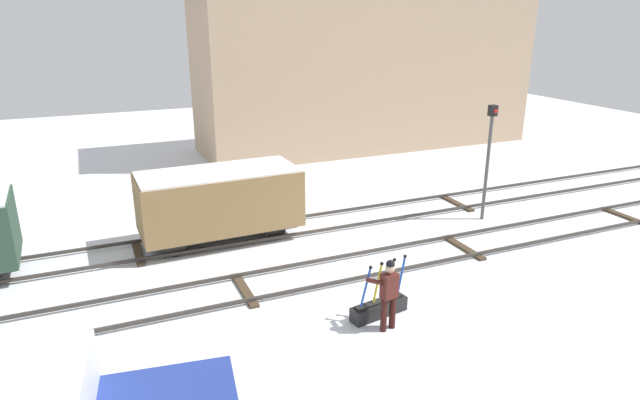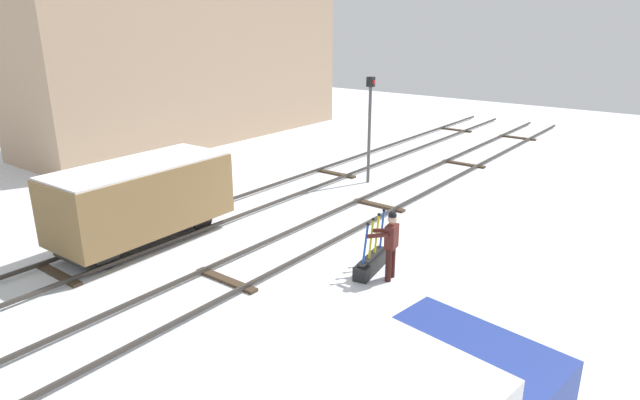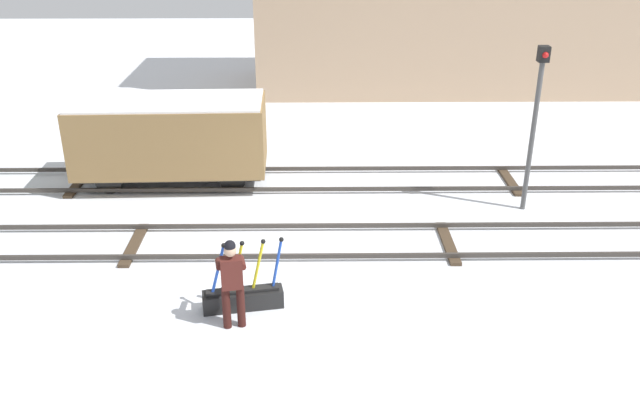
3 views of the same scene
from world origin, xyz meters
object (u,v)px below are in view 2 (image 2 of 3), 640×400
object	(u,v)px
switch_lever_frame	(371,262)
rail_worker	(390,241)
freight_car_far_end	(142,198)
signal_post	(370,120)

from	to	relation	value
switch_lever_frame	rail_worker	bearing A→B (deg)	-111.28
switch_lever_frame	freight_car_far_end	distance (m)	6.60
switch_lever_frame	rail_worker	xyz separation A→B (m)	(-0.12, -0.58, 0.74)
switch_lever_frame	rail_worker	size ratio (longest dim) A/B	0.89
rail_worker	signal_post	xyz separation A→B (m)	(6.69, 4.93, 1.48)
freight_car_far_end	signal_post	bearing A→B (deg)	-12.28
rail_worker	freight_car_far_end	distance (m)	7.02
signal_post	freight_car_far_end	xyz separation A→B (m)	(-9.00, 1.70, -1.12)
switch_lever_frame	signal_post	distance (m)	8.19
signal_post	freight_car_far_end	bearing A→B (deg)	169.33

